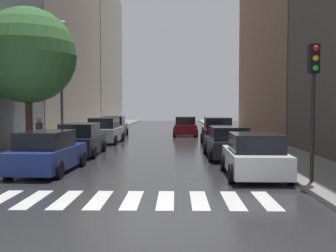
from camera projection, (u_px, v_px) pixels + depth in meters
ground_plane at (162, 137)px, 32.77m from camera, size 28.00×72.00×0.04m
sidewalk_left at (84, 136)px, 32.90m from camera, size 3.00×72.00×0.15m
sidewalk_right at (241, 136)px, 32.63m from camera, size 3.00×72.00×0.15m
crosswalk_stripes at (132, 200)px, 10.69m from camera, size 7.65×2.20×0.01m
building_left_mid at (48, 24)px, 37.61m from camera, size 6.00×20.40×20.55m
building_left_far at (93, 56)px, 57.76m from camera, size 6.00×18.98×19.59m
parked_car_left_nearest at (48, 153)px, 15.18m from camera, size 2.20×4.43×1.59m
parked_car_left_second at (81, 140)px, 20.48m from camera, size 2.12×4.51×1.65m
parked_car_left_third at (105, 131)px, 27.16m from camera, size 2.30×4.11×1.73m
parked_car_left_fourth at (115, 127)px, 33.10m from camera, size 2.09×4.79×1.70m
parked_car_right_nearest at (255, 156)px, 14.22m from camera, size 2.18×4.08×1.56m
parked_car_right_second at (228, 143)px, 19.46m from camera, size 2.14×4.65×1.54m
parked_car_right_third at (217, 132)px, 26.06m from camera, size 2.05×4.29×1.79m
car_midroad at (185, 127)px, 34.17m from camera, size 2.09×4.54×1.63m
pedestrian_near_tree at (39, 134)px, 20.94m from camera, size 0.36×0.36×1.77m
street_tree_left at (28, 56)px, 20.65m from camera, size 4.97×4.97×7.50m
traffic_light_right_corner at (314, 82)px, 12.32m from camera, size 0.30×0.42×4.30m
lamp_post_left at (61, 75)px, 23.24m from camera, size 0.60×0.28×7.36m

